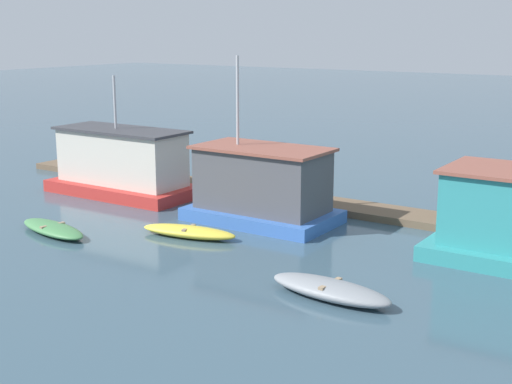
# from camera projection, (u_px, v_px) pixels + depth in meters

# --- Properties ---
(ground_plane) EXTENTS (200.00, 200.00, 0.00)m
(ground_plane) POSITION_uv_depth(u_px,v_px,m) (269.00, 221.00, 29.23)
(ground_plane) COLOR #385160
(dock_walkway) EXTENTS (33.80, 2.06, 0.30)m
(dock_walkway) POSITION_uv_depth(u_px,v_px,m) (307.00, 202.00, 31.78)
(dock_walkway) COLOR brown
(dock_walkway) RESTS_ON ground_plane
(houseboat_red) EXTENTS (7.29, 3.37, 5.59)m
(houseboat_red) POSITION_uv_depth(u_px,v_px,m) (122.00, 164.00, 33.62)
(houseboat_red) COLOR red
(houseboat_red) RESTS_ON ground_plane
(houseboat_blue) EXTENTS (5.98, 3.50, 6.66)m
(houseboat_blue) POSITION_uv_depth(u_px,v_px,m) (262.00, 187.00, 28.81)
(houseboat_blue) COLOR #3866B7
(houseboat_blue) RESTS_ON ground_plane
(dinghy_green) EXTENTS (3.97, 1.88, 0.40)m
(dinghy_green) POSITION_uv_depth(u_px,v_px,m) (53.00, 229.00, 27.32)
(dinghy_green) COLOR #47844C
(dinghy_green) RESTS_ON ground_plane
(dinghy_yellow) EXTENTS (3.97, 1.80, 0.42)m
(dinghy_yellow) POSITION_uv_depth(u_px,v_px,m) (189.00, 232.00, 26.89)
(dinghy_yellow) COLOR yellow
(dinghy_yellow) RESTS_ON ground_plane
(dinghy_grey) EXTENTS (4.02, 1.59, 0.53)m
(dinghy_grey) POSITION_uv_depth(u_px,v_px,m) (330.00, 290.00, 20.78)
(dinghy_grey) COLOR gray
(dinghy_grey) RESTS_ON ground_plane
(mooring_post_centre) EXTENTS (0.24, 0.24, 2.02)m
(mooring_post_centre) POSITION_uv_depth(u_px,v_px,m) (237.00, 180.00, 32.14)
(mooring_post_centre) COLOR brown
(mooring_post_centre) RESTS_ON ground_plane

